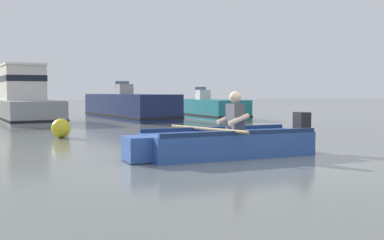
{
  "coord_description": "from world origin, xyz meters",
  "views": [
    {
      "loc": [
        -3.65,
        -7.06,
        1.18
      ],
      "look_at": [
        -0.04,
        2.65,
        0.55
      ],
      "focal_mm": 43.46,
      "sensor_mm": 36.0,
      "label": 1
    }
  ],
  "objects_px": {
    "moored_boat_navy": "(129,107)",
    "mooring_buoy": "(61,128)",
    "rowboat_with_person": "(224,143)",
    "moored_boat_grey": "(23,100)",
    "moored_boat_teal": "(207,109)"
  },
  "relations": [
    {
      "from": "moored_boat_navy",
      "to": "mooring_buoy",
      "type": "height_order",
      "value": "moored_boat_navy"
    },
    {
      "from": "rowboat_with_person",
      "to": "moored_boat_grey",
      "type": "relative_size",
      "value": 0.54
    },
    {
      "from": "rowboat_with_person",
      "to": "moored_boat_teal",
      "type": "distance_m",
      "value": 12.82
    },
    {
      "from": "moored_boat_grey",
      "to": "moored_boat_navy",
      "type": "xyz_separation_m",
      "value": [
        4.28,
        -0.55,
        -0.33
      ]
    },
    {
      "from": "moored_boat_grey",
      "to": "moored_boat_teal",
      "type": "relative_size",
      "value": 1.26
    },
    {
      "from": "moored_boat_teal",
      "to": "rowboat_with_person",
      "type": "bearing_deg",
      "value": -110.75
    },
    {
      "from": "moored_boat_grey",
      "to": "moored_boat_navy",
      "type": "relative_size",
      "value": 1.04
    },
    {
      "from": "moored_boat_navy",
      "to": "moored_boat_teal",
      "type": "relative_size",
      "value": 1.22
    },
    {
      "from": "rowboat_with_person",
      "to": "moored_boat_grey",
      "type": "distance_m",
      "value": 13.06
    },
    {
      "from": "rowboat_with_person",
      "to": "mooring_buoy",
      "type": "height_order",
      "value": "rowboat_with_person"
    },
    {
      "from": "rowboat_with_person",
      "to": "moored_boat_navy",
      "type": "xyz_separation_m",
      "value": [
        0.94,
        12.05,
        0.26
      ]
    },
    {
      "from": "moored_boat_navy",
      "to": "mooring_buoy",
      "type": "relative_size",
      "value": 13.46
    },
    {
      "from": "mooring_buoy",
      "to": "moored_boat_grey",
      "type": "bearing_deg",
      "value": 95.94
    },
    {
      "from": "moored_boat_grey",
      "to": "mooring_buoy",
      "type": "relative_size",
      "value": 13.95
    },
    {
      "from": "rowboat_with_person",
      "to": "moored_boat_grey",
      "type": "xyz_separation_m",
      "value": [
        -3.34,
        12.61,
        0.59
      ]
    }
  ]
}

